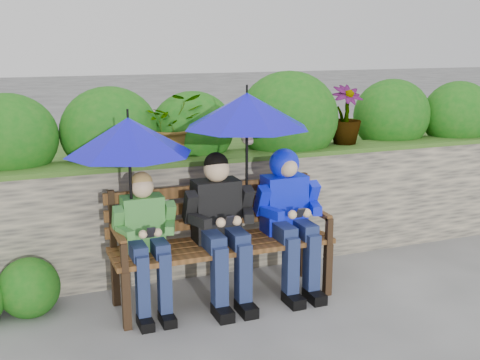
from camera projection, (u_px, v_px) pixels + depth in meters
name	position (u px, v px, depth m)	size (l,w,h in m)	color
ground	(245.00, 297.00, 4.84)	(60.00, 60.00, 0.00)	#565656
garden_backdrop	(178.00, 181.00, 6.11)	(8.00, 2.86, 1.80)	#4A4742
park_bench	(220.00, 234.00, 4.75)	(1.74, 0.51, 0.92)	black
boy_left	(146.00, 235.00, 4.45)	(0.46, 0.53, 1.08)	#388734
boy_middle	(221.00, 222.00, 4.63)	(0.54, 0.62, 1.18)	black
boy_right	(289.00, 209.00, 4.85)	(0.52, 0.64, 1.17)	#1C28E4
umbrella_left	(129.00, 136.00, 4.29)	(0.93, 0.93, 0.85)	#0F0CC3
umbrella_right	(247.00, 111.00, 4.59)	(0.99, 0.99, 0.98)	#0F0CC3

